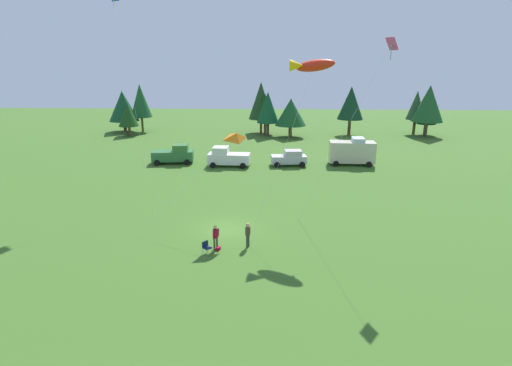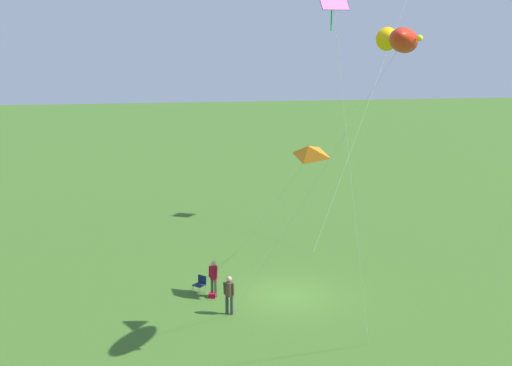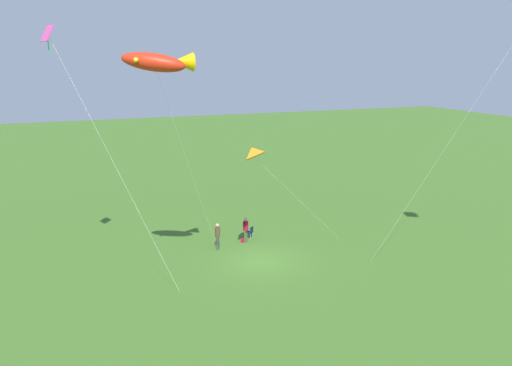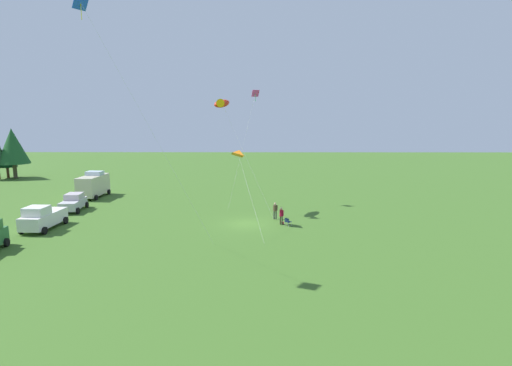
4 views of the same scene
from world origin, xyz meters
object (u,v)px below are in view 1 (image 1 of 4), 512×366
Objects in this scene: kite_delta_orange at (237,137)px; truck_white_pickup at (228,157)px; backpack_on_grass at (218,249)px; truck_green_flatbed at (174,154)px; person_spectator at (215,235)px; car_silver_compact at (290,158)px; kite_large_fish at (311,66)px; van_camper_beige at (352,151)px; kite_diamond_rainbow at (387,53)px; folding_chair at (206,246)px; kite_diamond_blue at (115,5)px; person_kite_flyer at (248,233)px.

truck_white_pickup is at bearing 98.78° from kite_delta_orange.
backpack_on_grass is 25.23m from truck_green_flatbed.
person_spectator is 0.40× the size of car_silver_compact.
truck_white_pickup is (-1.87, 22.50, 0.99)m from backpack_on_grass.
kite_large_fish is at bearing -93.40° from car_silver_compact.
van_camper_beige is (15.10, 1.41, 0.54)m from truck_white_pickup.
kite_large_fish is 1.50× the size of kite_delta_orange.
kite_diamond_rainbow is 11.42m from kite_delta_orange.
folding_chair is 0.94m from backpack_on_grass.
kite_diamond_blue reaches higher than backpack_on_grass.
van_camper_beige is at bearing -6.28° from truck_green_flatbed.
kite_large_fish is at bearing 75.90° from person_kite_flyer.
person_kite_flyer is at bearing -113.18° from van_camper_beige.
backpack_on_grass is at bearing -102.84° from kite_delta_orange.
kite_large_fish is at bearing 119.49° from truck_white_pickup.
person_spectator is 0.10× the size of kite_diamond_blue.
person_spectator is at bearing -77.10° from truck_green_flatbed.
van_camper_beige is 0.44× the size of kite_large_fish.
van_camper_beige is at bearing 61.05° from backpack_on_grass.
kite_delta_orange is (-12.27, -19.72, 5.28)m from van_camper_beige.
kite_delta_orange reaches higher than person_spectator.
car_silver_compact is 23.94m from kite_diamond_rainbow.
kite_diamond_rainbow is (4.51, -3.52, 0.80)m from kite_large_fish.
car_silver_compact is (5.61, 23.06, 0.84)m from backpack_on_grass.
kite_large_fish is (6.25, 6.34, 11.72)m from backpack_on_grass.
backpack_on_grass is 14.72m from kite_large_fish.
truck_white_pickup is 0.93× the size of van_camper_beige.
person_spectator is at bearing -105.47° from kite_delta_orange.
kite_large_fish is (8.12, -16.16, 10.73)m from truck_white_pickup.
kite_delta_orange is (9.62, -19.48, 5.82)m from truck_green_flatbed.
person_spectator is 23.21m from kite_diamond_blue.
car_silver_compact is (14.27, -0.61, -0.15)m from truck_green_flatbed.
folding_chair is at bearing -54.86° from kite_diamond_blue.
kite_delta_orange is (-5.29, -2.15, -4.91)m from kite_large_fish.
kite_delta_orange is (-4.66, -18.87, 5.97)m from car_silver_compact.
kite_delta_orange reaches higher than backpack_on_grass.
truck_white_pickup is 0.38× the size of kite_diamond_rainbow.
kite_delta_orange reaches higher than truck_white_pickup.
truck_white_pickup is at bearing 46.12° from kite_diamond_blue.
van_camper_beige is at bearing 23.69° from kite_diamond_blue.
person_kite_flyer is 12.97m from kite_large_fish.
truck_white_pickup is 26.07m from kite_diamond_rainbow.
person_spectator is at bearing 150.86° from backpack_on_grass.
person_spectator reaches higher than backpack_on_grass.
truck_green_flatbed is 22.49m from kite_delta_orange.
truck_green_flatbed is at bearing 171.98° from car_silver_compact.
kite_delta_orange is (1.13, 4.09, 5.90)m from person_spectator.
car_silver_compact reaches higher than person_kite_flyer.
truck_green_flatbed is at bearing 155.35° from person_spectator.
person_spectator is 5.44× the size of backpack_on_grass.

